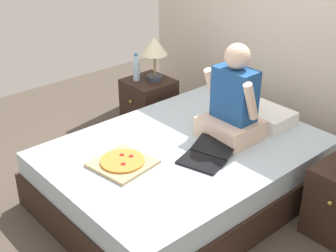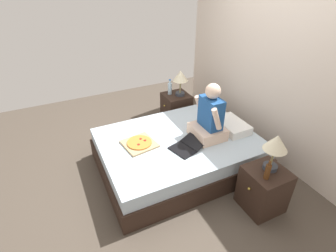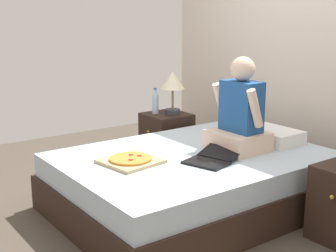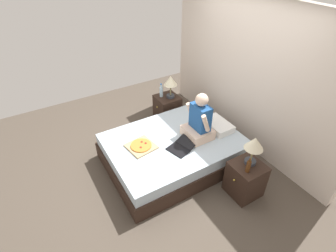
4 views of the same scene
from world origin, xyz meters
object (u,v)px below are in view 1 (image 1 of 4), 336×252
at_px(bed, 184,171).
at_px(pizza_box, 123,163).
at_px(person_seated, 233,104).
at_px(water_bottle, 136,70).
at_px(nightstand_left, 149,105).
at_px(laptop, 205,157).
at_px(lamp_on_left_nightstand, 154,49).

height_order(bed, pizza_box, pizza_box).
xyz_separation_m(person_seated, pizza_box, (-0.23, -0.93, -0.27)).
distance_m(water_bottle, person_seated, 1.33).
bearing_deg(bed, water_bottle, 159.20).
bearing_deg(nightstand_left, water_bottle, -131.65).
xyz_separation_m(water_bottle, laptop, (1.44, -0.47, -0.17)).
relative_size(nightstand_left, laptop, 1.13).
bearing_deg(lamp_on_left_nightstand, water_bottle, -130.60).
height_order(water_bottle, person_seated, person_seated).
height_order(water_bottle, laptop, water_bottle).
bearing_deg(pizza_box, lamp_on_left_nightstand, 130.94).
bearing_deg(nightstand_left, pizza_box, -46.62).
distance_m(lamp_on_left_nightstand, water_bottle, 0.28).
xyz_separation_m(nightstand_left, lamp_on_left_nightstand, (0.04, 0.05, 0.60)).
height_order(lamp_on_left_nightstand, water_bottle, lamp_on_left_nightstand).
distance_m(bed, pizza_box, 0.60).
bearing_deg(person_seated, pizza_box, -103.80).
bearing_deg(laptop, pizza_box, -123.95).
height_order(bed, lamp_on_left_nightstand, lamp_on_left_nightstand).
xyz_separation_m(bed, pizza_box, (-0.09, -0.53, 0.26)).
xyz_separation_m(bed, nightstand_left, (-1.11, 0.54, 0.04)).
relative_size(water_bottle, pizza_box, 0.61).
bearing_deg(bed, lamp_on_left_nightstand, 151.06).
bearing_deg(bed, laptop, -4.82).
xyz_separation_m(lamp_on_left_nightstand, laptop, (1.32, -0.61, -0.38)).
xyz_separation_m(bed, person_seated, (0.13, 0.39, 0.53)).
relative_size(laptop, pizza_box, 1.07).
height_order(nightstand_left, laptop, nightstand_left).
xyz_separation_m(bed, lamp_on_left_nightstand, (-1.07, 0.59, 0.64)).
distance_m(nightstand_left, lamp_on_left_nightstand, 0.60).
distance_m(laptop, pizza_box, 0.62).
distance_m(bed, water_bottle, 1.34).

